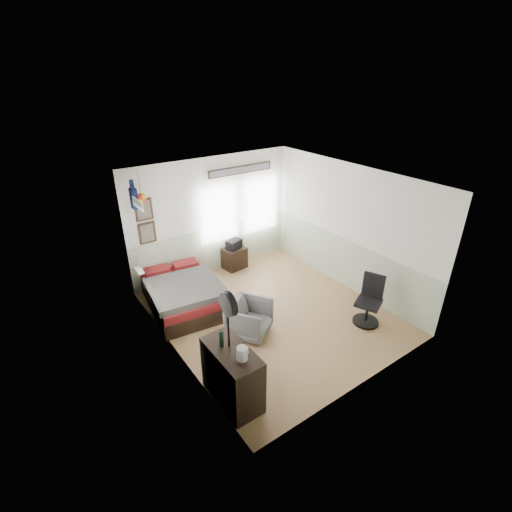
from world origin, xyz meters
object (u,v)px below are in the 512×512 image
at_px(dresser, 232,375).
at_px(nightstand, 234,258).
at_px(bed, 184,294).
at_px(task_chair, 369,304).
at_px(armchair, 249,318).

height_order(dresser, nightstand, dresser).
height_order(bed, task_chair, task_chair).
distance_m(bed, armchair, 1.60).
bearing_deg(dresser, bed, 80.32).
xyz_separation_m(armchair, task_chair, (2.04, -1.00, 0.07)).
distance_m(nightstand, task_chair, 3.42).
xyz_separation_m(armchair, nightstand, (1.11, 2.29, -0.07)).
relative_size(armchair, nightstand, 1.38).
bearing_deg(nightstand, dresser, -128.45).
relative_size(dresser, nightstand, 1.93).
xyz_separation_m(dresser, nightstand, (2.16, 3.39, -0.19)).
xyz_separation_m(bed, armchair, (0.61, -1.48, 0.04)).
bearing_deg(bed, dresser, -92.35).
relative_size(armchair, task_chair, 0.73).
relative_size(bed, task_chair, 2.05).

